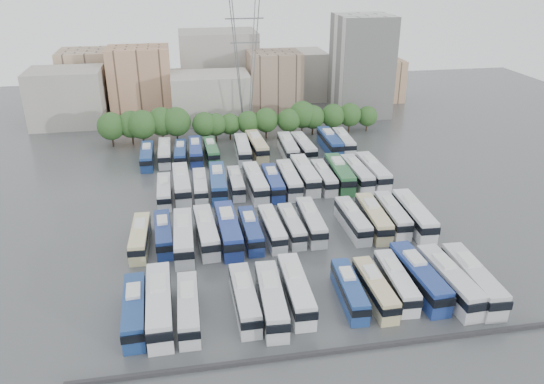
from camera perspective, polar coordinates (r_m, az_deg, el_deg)
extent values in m
plane|color=#424447|center=(88.22, 0.31, -2.91)|extent=(220.00, 220.00, 0.00)
cube|color=#2D2D30|center=(61.34, 6.17, -16.72)|extent=(56.00, 0.50, 0.50)
cylinder|color=black|center=(126.31, -16.74, 5.27)|extent=(0.36, 0.36, 2.60)
sphere|color=#234C1E|center=(125.27, -16.94, 6.79)|extent=(6.24, 6.24, 6.24)
cylinder|color=black|center=(126.55, -14.74, 5.53)|extent=(0.36, 0.36, 2.58)
sphere|color=#234C1E|center=(125.51, -14.91, 7.05)|extent=(6.20, 6.20, 6.20)
cylinder|color=black|center=(124.91, -13.63, 5.44)|extent=(0.36, 0.36, 2.73)
sphere|color=#234C1E|center=(123.80, -13.80, 7.06)|extent=(6.54, 6.54, 6.54)
cylinder|color=black|center=(126.19, -11.66, 5.82)|extent=(0.36, 0.36, 2.73)
sphere|color=#234C1E|center=(125.09, -11.80, 7.43)|extent=(6.56, 6.56, 6.56)
cylinder|color=black|center=(125.16, -10.13, 5.80)|extent=(0.36, 0.36, 2.77)
sphere|color=#234C1E|center=(124.03, -10.26, 7.45)|extent=(6.66, 6.66, 6.66)
cylinder|color=black|center=(124.86, -7.21, 5.84)|extent=(0.36, 0.36, 2.34)
sphere|color=#234C1E|center=(123.90, -7.28, 7.24)|extent=(5.62, 5.62, 5.62)
cylinder|color=black|center=(125.29, -6.04, 5.93)|extent=(0.36, 0.36, 2.18)
sphere|color=#234C1E|center=(124.39, -6.10, 7.22)|extent=(5.24, 5.24, 5.24)
cylinder|color=black|center=(126.13, -4.50, 6.09)|extent=(0.36, 0.36, 2.07)
sphere|color=#234C1E|center=(125.28, -4.54, 7.31)|extent=(4.97, 4.97, 4.97)
cylinder|color=black|center=(126.30, -2.55, 6.20)|extent=(0.36, 0.36, 2.22)
sphere|color=#234C1E|center=(125.39, -2.57, 7.51)|extent=(5.33, 5.33, 5.33)
cylinder|color=black|center=(126.71, -0.63, 6.33)|extent=(0.36, 0.36, 2.40)
sphere|color=#234C1E|center=(125.74, -0.64, 7.74)|extent=(5.75, 5.75, 5.75)
cylinder|color=black|center=(127.14, 1.79, 6.36)|extent=(0.36, 0.36, 2.31)
sphere|color=#234C1E|center=(126.20, 1.80, 7.71)|extent=(5.54, 5.54, 5.54)
cylinder|color=black|center=(129.38, 3.23, 6.75)|extent=(0.36, 0.36, 2.71)
sphere|color=#234C1E|center=(128.32, 3.27, 8.31)|extent=(6.50, 6.50, 6.50)
cylinder|color=black|center=(129.75, 4.37, 6.69)|extent=(0.36, 0.36, 2.36)
sphere|color=#234C1E|center=(128.82, 4.42, 8.05)|extent=(5.67, 5.67, 5.67)
cylinder|color=black|center=(131.12, 6.51, 6.80)|extent=(0.36, 0.36, 2.39)
sphere|color=#234C1E|center=(130.19, 6.57, 8.16)|extent=(5.74, 5.74, 5.74)
cylinder|color=black|center=(132.61, 8.27, 6.89)|extent=(0.36, 0.36, 2.36)
sphere|color=#234C1E|center=(131.69, 8.35, 8.23)|extent=(5.67, 5.67, 5.67)
cylinder|color=black|center=(134.03, 10.12, 6.89)|extent=(0.36, 0.36, 2.06)
sphere|color=#234C1E|center=(133.24, 10.21, 8.03)|extent=(4.94, 4.94, 4.94)
cube|color=#9E998E|center=(145.70, -21.14, 9.48)|extent=(18.00, 14.00, 14.00)
cube|color=tan|center=(148.76, -13.96, 11.47)|extent=(16.00, 12.00, 18.00)
cube|color=#ADA89E|center=(141.59, -6.61, 10.13)|extent=(20.00, 14.00, 12.00)
cube|color=gray|center=(149.06, 0.24, 11.80)|extent=(14.00, 12.00, 16.00)
cube|color=gray|center=(160.48, -5.75, 13.32)|extent=(22.00, 16.00, 20.00)
cube|color=tan|center=(160.20, -18.84, 11.41)|extent=(16.00, 14.00, 16.00)
cube|color=#A39E93|center=(162.32, 2.30, 12.46)|extent=(18.00, 14.00, 14.00)
cube|color=tan|center=(163.76, 11.17, 11.78)|extent=(14.00, 12.00, 12.00)
cube|color=gray|center=(155.18, -9.97, 10.81)|extent=(12.00, 10.00, 10.00)
cube|color=silver|center=(146.07, 9.59, 13.21)|extent=(14.00, 14.00, 26.00)
cylinder|color=slate|center=(128.07, -3.69, 13.78)|extent=(2.90, 2.91, 33.83)
cylinder|color=slate|center=(131.98, -3.91, 14.09)|extent=(2.90, 2.91, 33.83)
cylinder|color=slate|center=(128.58, -1.87, 13.85)|extent=(2.90, 2.91, 33.83)
cylinder|color=slate|center=(132.47, -2.13, 14.16)|extent=(2.90, 2.91, 33.83)
cube|color=slate|center=(128.89, -2.99, 18.14)|extent=(9.00, 0.30, 0.30)
cube|color=slate|center=(129.59, -2.94, 15.75)|extent=(7.00, 0.30, 0.30)
cube|color=navy|center=(66.40, -14.57, -12.28)|extent=(2.86, 11.74, 3.31)
cube|color=black|center=(65.91, -14.63, -11.91)|extent=(2.98, 11.92, 0.97)
cube|color=silver|center=(66.53, -14.71, -10.25)|extent=(1.75, 3.16, 0.43)
cube|color=silver|center=(66.19, -12.01, -11.86)|extent=(3.15, 13.43, 3.79)
cube|color=black|center=(65.64, -12.06, -11.43)|extent=(3.29, 13.63, 1.11)
cube|color=silver|center=(66.36, -12.19, -9.52)|extent=(1.98, 3.61, 0.49)
cube|color=silver|center=(65.54, -8.97, -12.30)|extent=(2.55, 11.39, 3.22)
cube|color=black|center=(65.06, -9.00, -11.94)|extent=(2.67, 11.56, 0.95)
cube|color=silver|center=(65.64, -9.10, -10.29)|extent=(1.65, 3.05, 0.42)
cube|color=silver|center=(66.31, -2.96, -11.46)|extent=(2.62, 11.64, 3.29)
cube|color=black|center=(65.83, -2.95, -11.09)|extent=(2.74, 11.81, 0.97)
cube|color=silver|center=(66.43, -3.18, -9.44)|extent=(1.68, 3.12, 0.43)
cube|color=silver|center=(65.91, -0.08, -11.55)|extent=(3.22, 12.55, 3.52)
cube|color=black|center=(65.39, -0.06, -11.15)|extent=(3.35, 12.74, 1.04)
cube|color=silver|center=(66.04, -0.26, -9.36)|extent=(1.91, 3.40, 0.46)
cube|color=silver|center=(67.69, 2.58, -10.52)|extent=(2.85, 12.33, 3.48)
cube|color=black|center=(67.18, 2.62, -10.13)|extent=(2.98, 12.52, 1.02)
cube|color=silver|center=(67.84, 2.35, -8.43)|extent=(1.80, 3.31, 0.45)
cube|color=navy|center=(68.61, 8.31, -10.47)|extent=(2.81, 10.86, 3.05)
cube|color=black|center=(68.17, 8.37, -10.13)|extent=(2.92, 11.02, 0.90)
cube|color=silver|center=(68.73, 8.10, -8.66)|extent=(1.66, 2.94, 0.39)
cube|color=#CCBF8C|center=(69.32, 10.99, -10.25)|extent=(2.45, 11.02, 3.12)
cube|color=black|center=(68.89, 11.07, -9.91)|extent=(2.56, 11.19, 0.92)
cube|color=silver|center=(69.42, 10.70, -8.43)|extent=(1.59, 2.95, 0.40)
cube|color=silver|center=(71.20, 13.17, -9.42)|extent=(2.87, 11.33, 3.18)
cube|color=black|center=(70.76, 13.26, -9.07)|extent=(2.99, 11.50, 0.94)
cube|color=silver|center=(71.34, 12.92, -7.61)|extent=(1.72, 3.06, 0.41)
cube|color=navy|center=(72.37, 15.49, -8.87)|extent=(3.20, 12.99, 3.65)
cube|color=black|center=(71.88, 15.61, -8.47)|extent=(3.34, 13.19, 1.07)
cube|color=silver|center=(72.49, 15.10, -6.84)|extent=(1.95, 3.50, 0.47)
cube|color=silver|center=(72.70, 18.46, -9.12)|extent=(3.33, 13.08, 3.68)
cube|color=black|center=(72.21, 18.60, -8.72)|extent=(3.47, 13.28, 1.08)
cube|color=silver|center=(72.78, 18.04, -7.09)|extent=(1.99, 3.54, 0.48)
cube|color=silver|center=(73.98, 20.75, -8.86)|extent=(3.19, 13.11, 3.69)
cube|color=black|center=(73.50, 20.89, -8.46)|extent=(3.33, 13.31, 1.09)
cube|color=silver|center=(74.12, 20.41, -6.84)|extent=(1.96, 3.53, 0.48)
cube|color=beige|center=(81.72, -14.00, -4.82)|extent=(2.79, 11.16, 3.14)
cube|color=black|center=(81.31, -14.05, -4.50)|extent=(2.90, 11.33, 0.92)
cube|color=silver|center=(82.11, -14.04, -3.28)|extent=(1.68, 3.01, 0.41)
cube|color=navy|center=(81.97, -11.60, -4.49)|extent=(2.82, 11.08, 3.11)
cube|color=black|center=(81.57, -11.63, -4.17)|extent=(2.93, 11.25, 0.92)
cube|color=silver|center=(82.37, -11.74, -2.96)|extent=(1.68, 3.00, 0.40)
cube|color=silver|center=(80.02, -9.47, -4.85)|extent=(2.88, 12.83, 3.63)
cube|color=black|center=(79.54, -9.50, -4.47)|extent=(3.01, 13.02, 1.07)
cube|color=silver|center=(80.47, -9.59, -3.03)|extent=(1.86, 3.43, 0.47)
cube|color=silver|center=(81.11, -7.08, -4.31)|extent=(3.26, 12.50, 3.51)
cube|color=black|center=(80.66, -7.09, -3.95)|extent=(3.40, 12.69, 1.03)
cube|color=silver|center=(81.56, -7.28, -2.58)|extent=(1.92, 3.39, 0.45)
cube|color=navy|center=(81.05, -4.72, -4.12)|extent=(3.13, 13.36, 3.77)
cube|color=black|center=(80.57, -4.73, -3.72)|extent=(3.27, 13.56, 1.11)
cube|color=silver|center=(81.54, -4.92, -2.26)|extent=(1.97, 3.59, 0.49)
cube|color=navy|center=(81.38, -2.32, -4.18)|extent=(2.56, 11.12, 3.14)
cube|color=black|center=(80.98, -2.31, -3.85)|extent=(2.67, 11.29, 0.92)
cube|color=silver|center=(81.77, -2.49, -2.63)|extent=(1.62, 2.98, 0.41)
cube|color=silver|center=(81.87, 0.00, -3.96)|extent=(2.76, 11.20, 3.15)
cube|color=black|center=(81.46, 0.02, -3.64)|extent=(2.88, 11.37, 0.93)
cube|color=silver|center=(82.25, -0.20, -2.43)|extent=(1.68, 3.02, 0.41)
cube|color=silver|center=(82.85, 2.10, -3.68)|extent=(2.53, 10.64, 3.00)
cube|color=black|center=(82.47, 2.13, -3.37)|extent=(2.64, 10.80, 0.88)
cube|color=silver|center=(83.22, 1.91, -2.23)|extent=(1.57, 2.86, 0.39)
cube|color=silver|center=(83.84, 4.22, -3.24)|extent=(2.77, 11.84, 3.34)
cube|color=black|center=(83.42, 4.25, -2.90)|extent=(2.89, 12.02, 0.98)
cube|color=silver|center=(84.27, 4.04, -1.65)|extent=(1.74, 3.18, 0.43)
cube|color=silver|center=(85.09, 8.66, -3.06)|extent=(2.62, 11.58, 3.27)
cube|color=black|center=(84.68, 8.72, -2.73)|extent=(2.74, 11.76, 0.96)
cube|color=silver|center=(85.48, 8.42, -1.52)|extent=(1.68, 3.10, 0.42)
cube|color=beige|center=(86.14, 10.84, -2.80)|extent=(3.22, 12.35, 3.47)
cube|color=black|center=(85.72, 10.90, -2.45)|extent=(3.35, 12.54, 1.02)
cube|color=silver|center=(86.59, 10.64, -1.19)|extent=(1.90, 3.35, 0.45)
cube|color=silver|center=(87.87, 12.78, -2.45)|extent=(3.11, 11.97, 3.36)
cube|color=black|center=(87.46, 12.85, -2.12)|extent=(3.23, 12.15, 0.99)
cube|color=silver|center=(88.30, 12.58, -0.92)|extent=(1.83, 3.24, 0.43)
cube|color=white|center=(88.13, 14.99, -2.49)|extent=(3.38, 13.19, 3.70)
cube|color=black|center=(87.69, 15.08, -2.12)|extent=(3.52, 13.39, 1.09)
cube|color=silver|center=(88.59, 14.75, -0.81)|extent=(2.01, 3.57, 0.48)
cube|color=silver|center=(96.32, -11.50, 0.03)|extent=(2.34, 10.85, 3.07)
cube|color=black|center=(95.97, -11.53, 0.32)|extent=(2.45, 11.02, 0.90)
cube|color=silver|center=(96.89, -11.59, 1.29)|extent=(1.55, 2.90, 0.40)
cube|color=silver|center=(98.00, -9.69, 0.81)|extent=(3.10, 13.08, 3.69)
cube|color=black|center=(97.58, -9.72, 1.16)|extent=(3.24, 13.28, 1.08)
cube|color=silver|center=(98.71, -9.82, 2.29)|extent=(1.93, 3.52, 0.48)
cube|color=silver|center=(97.39, -7.72, 0.60)|extent=(2.47, 10.89, 3.07)
cube|color=black|center=(97.03, -7.74, 0.88)|extent=(2.58, 11.05, 0.90)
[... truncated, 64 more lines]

